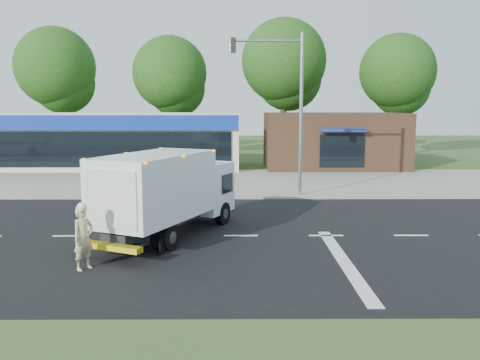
{
  "coord_description": "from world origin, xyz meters",
  "views": [
    {
      "loc": [
        -0.15,
        -17.34,
        4.55
      ],
      "look_at": [
        -0.02,
        2.0,
        1.7
      ],
      "focal_mm": 38.0,
      "sensor_mm": 36.0,
      "label": 1
    }
  ],
  "objects": [
    {
      "name": "ems_box_truck",
      "position": [
        -2.53,
        -0.16,
        1.72
      ],
      "size": [
        4.68,
        6.99,
        2.99
      ],
      "rotation": [
        0.0,
        0.0,
        1.14
      ],
      "color": "black",
      "rests_on": "ground"
    },
    {
      "name": "emergency_worker",
      "position": [
        -4.41,
        -3.63,
        0.94
      ],
      "size": [
        0.73,
        0.79,
        1.91
      ],
      "rotation": [
        0.0,
        0.0,
        0.97
      ],
      "color": "#C7B985",
      "rests_on": "ground"
    },
    {
      "name": "road_asphalt",
      "position": [
        0.0,
        0.0,
        0.0
      ],
      "size": [
        60.0,
        14.0,
        0.02
      ],
      "primitive_type": "cube",
      "color": "black",
      "rests_on": "ground"
    },
    {
      "name": "traffic_signal_pole",
      "position": [
        2.35,
        7.6,
        4.92
      ],
      "size": [
        3.51,
        0.25,
        8.0
      ],
      "color": "gray",
      "rests_on": "ground"
    },
    {
      "name": "parking_apron",
      "position": [
        0.0,
        14.0,
        0.01
      ],
      "size": [
        60.0,
        9.0,
        0.02
      ],
      "primitive_type": "cube",
      "color": "gray",
      "rests_on": "ground"
    },
    {
      "name": "background_trees",
      "position": [
        -0.85,
        28.16,
        7.38
      ],
      "size": [
        36.77,
        7.39,
        12.1
      ],
      "color": "#332114",
      "rests_on": "ground"
    },
    {
      "name": "retail_strip_mall",
      "position": [
        -9.0,
        19.93,
        2.01
      ],
      "size": [
        18.0,
        6.2,
        4.0
      ],
      "color": "beige",
      "rests_on": "ground"
    },
    {
      "name": "brown_storefront",
      "position": [
        7.0,
        19.98,
        2.0
      ],
      "size": [
        10.0,
        6.7,
        4.0
      ],
      "color": "#382316",
      "rests_on": "ground"
    },
    {
      "name": "ground",
      "position": [
        0.0,
        0.0,
        0.0
      ],
      "size": [
        120.0,
        120.0,
        0.0
      ],
      "primitive_type": "plane",
      "color": "#385123",
      "rests_on": "ground"
    },
    {
      "name": "lane_markings",
      "position": [
        1.35,
        -1.35,
        0.02
      ],
      "size": [
        55.2,
        7.0,
        0.01
      ],
      "color": "silver",
      "rests_on": "road_asphalt"
    },
    {
      "name": "sidewalk",
      "position": [
        0.0,
        8.2,
        0.06
      ],
      "size": [
        60.0,
        2.4,
        0.12
      ],
      "primitive_type": "cube",
      "color": "gray",
      "rests_on": "ground"
    }
  ]
}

